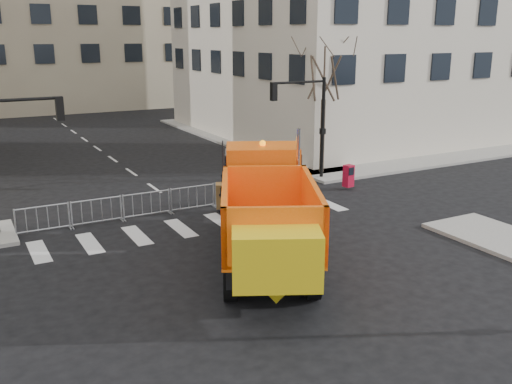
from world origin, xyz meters
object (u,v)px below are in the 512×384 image
cop_b (263,195)px  newspaper_box (348,176)px  cop_a (273,183)px  cop_c (225,193)px  plow_truck (266,209)px

cop_b → newspaper_box: 5.88m
cop_a → cop_c: (-2.45, -0.02, -0.11)m
plow_truck → cop_a: plow_truck is taller
cop_a → cop_c: size_ratio=1.12×
cop_a → cop_b: bearing=5.0°
plow_truck → cop_b: size_ratio=6.78×
cop_b → plow_truck: bearing=63.2°
cop_b → newspaper_box: size_ratio=1.52×
newspaper_box → cop_c: bearing=176.3°
plow_truck → cop_c: 6.14m
cop_a → cop_b: 1.46m
cop_c → newspaper_box: bearing=143.1°
plow_truck → newspaper_box: (8.35, 6.42, -1.23)m
cop_a → cop_c: cop_a is taller
cop_c → newspaper_box: cop_c is taller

